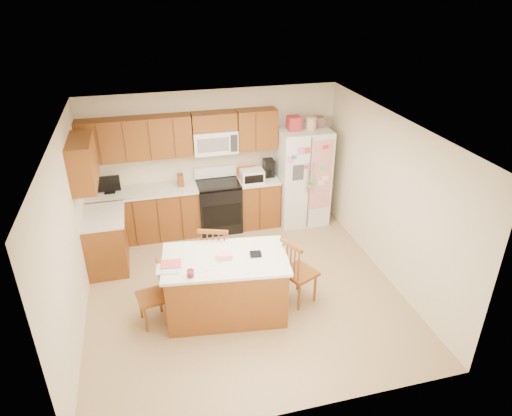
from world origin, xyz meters
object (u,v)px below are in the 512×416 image
object	(u,v)px
windsor_chair_left	(153,296)
island	(226,285)
windsor_chair_back	(216,258)
stove	(219,205)
windsor_chair_right	(298,273)
refrigerator	(302,175)

from	to	relation	value
windsor_chair_left	island	bearing A→B (deg)	-3.25
island	windsor_chair_back	distance (m)	0.64
stove	island	distance (m)	2.41
island	windsor_chair_left	xyz separation A→B (m)	(-0.97, 0.06, -0.03)
windsor_chair_left	windsor_chair_back	size ratio (longest dim) A/B	0.84
windsor_chair_right	island	bearing A→B (deg)	-179.93
refrigerator	windsor_chair_left	distance (m)	3.70
stove	refrigerator	size ratio (longest dim) A/B	0.55
stove	windsor_chair_right	bearing A→B (deg)	-73.64
stove	windsor_chair_back	size ratio (longest dim) A/B	1.06
island	windsor_chair_right	distance (m)	1.03
refrigerator	windsor_chair_left	xyz separation A→B (m)	(-2.88, -2.27, -0.50)
stove	windsor_chair_back	bearing A→B (deg)	-101.50
refrigerator	windsor_chair_back	bearing A→B (deg)	-138.77
stove	island	xyz separation A→B (m)	(-0.33, -2.39, -0.02)
windsor_chair_back	windsor_chair_right	xyz separation A→B (m)	(1.06, -0.63, -0.02)
refrigerator	windsor_chair_back	size ratio (longest dim) A/B	1.92
stove	island	bearing A→B (deg)	-97.97
windsor_chair_back	island	bearing A→B (deg)	-87.99
stove	windsor_chair_back	world-z (taller)	stove
windsor_chair_right	refrigerator	bearing A→B (deg)	69.44
island	windsor_chair_left	size ratio (longest dim) A/B	2.00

